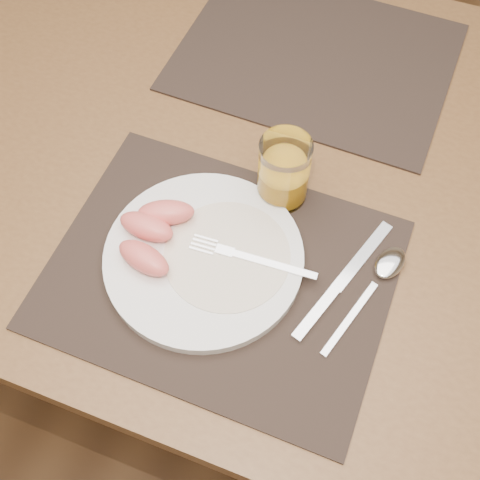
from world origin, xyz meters
name	(u,v)px	position (x,y,z in m)	size (l,w,h in m)	color
ground	(259,334)	(0.00, 0.00, 0.00)	(5.00, 5.00, 0.00)	brown
table	(270,185)	(0.00, 0.00, 0.67)	(1.40, 0.90, 0.75)	brown
placemat_near	(220,273)	(0.00, -0.22, 0.75)	(0.45, 0.35, 0.00)	#2C211B
placemat_far	(315,57)	(0.00, 0.22, 0.75)	(0.45, 0.35, 0.00)	#2C211B
plate	(204,257)	(-0.03, -0.21, 0.76)	(0.27, 0.27, 0.02)	white
plate_dressing	(227,255)	(0.00, -0.20, 0.77)	(0.17, 0.17, 0.00)	white
fork	(242,256)	(0.02, -0.19, 0.77)	(0.18, 0.03, 0.00)	silver
knife	(336,289)	(0.15, -0.19, 0.76)	(0.08, 0.21, 0.01)	silver
spoon	(384,271)	(0.21, -0.14, 0.76)	(0.08, 0.19, 0.01)	silver
juice_glass	(283,174)	(0.04, -0.07, 0.80)	(0.07, 0.07, 0.11)	white
grapefruit_wedges	(152,232)	(-0.10, -0.21, 0.79)	(0.10, 0.13, 0.03)	#E76B5E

